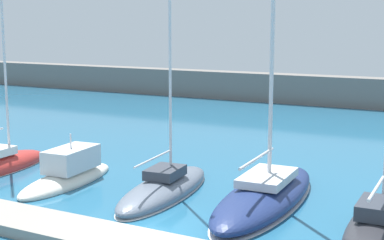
% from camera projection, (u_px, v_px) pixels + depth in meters
% --- Properties ---
extents(ground_plane, '(120.00, 120.00, 0.00)m').
position_uv_depth(ground_plane, '(150.00, 233.00, 21.43)').
color(ground_plane, '#236084').
extents(breakwater_seawall, '(108.00, 2.19, 2.77)m').
position_uv_depth(breakwater_seawall, '(363.00, 93.00, 52.74)').
color(breakwater_seawall, slate).
rests_on(breakwater_seawall, ground_plane).
extents(motorboat_ivory_second, '(2.61, 6.92, 2.75)m').
position_uv_depth(motorboat_ivory_second, '(68.00, 174.00, 28.12)').
color(motorboat_ivory_second, silver).
rests_on(motorboat_ivory_second, ground_plane).
extents(sailboat_slate_third, '(3.12, 8.25, 12.44)m').
position_uv_depth(sailboat_slate_third, '(164.00, 188.00, 26.14)').
color(sailboat_slate_third, slate).
rests_on(sailboat_slate_third, ground_plane).
extents(sailboat_navy_fourth, '(3.40, 10.46, 15.95)m').
position_uv_depth(sailboat_navy_fourth, '(265.00, 194.00, 24.82)').
color(sailboat_navy_fourth, navy).
rests_on(sailboat_navy_fourth, ground_plane).
extents(sailboat_charcoal_fifth, '(2.45, 8.69, 17.94)m').
position_uv_depth(sailboat_charcoal_fifth, '(378.00, 220.00, 21.66)').
color(sailboat_charcoal_fifth, '#2D2D33').
rests_on(sailboat_charcoal_fifth, ground_plane).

